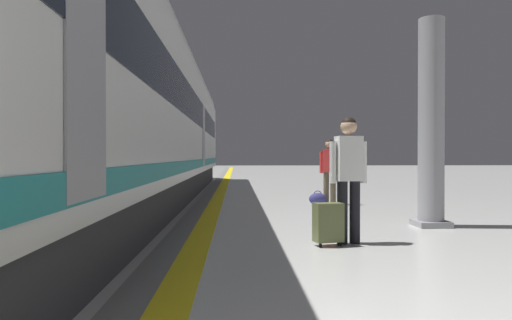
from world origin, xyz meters
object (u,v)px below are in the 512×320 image
at_px(passenger_near, 349,170).
at_px(passenger_mid, 330,166).
at_px(duffel_bag_mid, 318,199).
at_px(platform_pillar, 431,127).
at_px(suitcase_near, 328,222).
at_px(high_speed_train, 100,87).

xyz_separation_m(passenger_near, passenger_mid, (0.78, 5.22, -0.07)).
xyz_separation_m(duffel_bag_mid, platform_pillar, (1.35, -3.60, 1.57)).
distance_m(passenger_mid, duffel_bag_mid, 0.87).
bearing_deg(suitcase_near, high_speed_train, 145.81).
distance_m(passenger_mid, platform_pillar, 3.91).
relative_size(high_speed_train, platform_pillar, 9.78).
height_order(passenger_mid, platform_pillar, platform_pillar).
bearing_deg(suitcase_near, platform_pillar, 38.36).
bearing_deg(duffel_bag_mid, passenger_near, -95.13).
bearing_deg(platform_pillar, duffel_bag_mid, 110.61).
height_order(suitcase_near, passenger_mid, passenger_mid).
distance_m(passenger_near, passenger_mid, 5.28).
height_order(passenger_near, suitcase_near, passenger_near).
relative_size(duffel_bag_mid, platform_pillar, 0.12).
height_order(high_speed_train, passenger_mid, high_speed_train).
bearing_deg(high_speed_train, platform_pillar, -8.57).
bearing_deg(platform_pillar, passenger_near, -139.95).
xyz_separation_m(passenger_near, suitcase_near, (-0.32, -0.16, -0.70)).
xyz_separation_m(high_speed_train, suitcase_near, (3.80, -2.58, -2.19)).
xyz_separation_m(high_speed_train, platform_pillar, (5.93, -0.89, -0.78)).
bearing_deg(duffel_bag_mid, platform_pillar, -69.39).
xyz_separation_m(high_speed_train, passenger_near, (4.12, -2.42, -1.48)).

